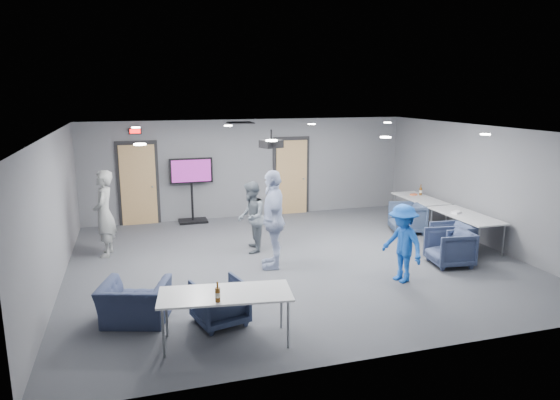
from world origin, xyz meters
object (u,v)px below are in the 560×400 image
object	(u,v)px
table_right_a	(420,200)
person_a	(104,214)
chair_front_a	(220,302)
person_d	(402,243)
person_c	(273,219)
table_right_b	(466,217)
chair_right_a	(407,218)
chair_right_c	(450,248)
bottle_right	(421,191)
person_b	(251,217)
chair_right_b	(452,239)
chair_front_b	(135,303)
table_front_left	(225,296)
tv_stand	(192,186)
bottle_front	(218,294)
projector	(271,144)

from	to	relation	value
table_right_a	person_a	bearing A→B (deg)	91.90
chair_front_a	person_d	bearing A→B (deg)	177.66
person_c	table_right_b	distance (m)	4.54
chair_right_a	chair_right_c	bearing A→B (deg)	3.96
person_c	bottle_right	xyz separation A→B (m)	(4.74, 2.28, -0.15)
person_a	bottle_right	distance (m)	7.98
person_b	chair_right_b	size ratio (longest dim) A/B	2.07
chair_right_a	table_right_b	world-z (taller)	chair_right_a
chair_front_b	table_front_left	distance (m)	1.61
bottle_right	tv_stand	bearing A→B (deg)	163.74
chair_front_b	person_d	bearing A→B (deg)	-158.21
table_right_b	person_d	bearing A→B (deg)	120.95
person_a	bottle_front	world-z (taller)	person_a
person_a	person_d	size ratio (longest dim) A/B	1.26
chair_right_a	chair_right_b	world-z (taller)	chair_right_a
chair_right_b	table_right_b	xyz separation A→B (m)	(0.65, 0.44, 0.34)
bottle_right	table_right_b	bearing A→B (deg)	-95.45
chair_right_b	table_right_a	size ratio (longest dim) A/B	0.44
chair_right_c	table_right_b	world-z (taller)	table_right_b
bottle_right	bottle_front	bearing A→B (deg)	-140.22
chair_right_c	tv_stand	world-z (taller)	tv_stand
person_c	chair_front_a	distance (m)	2.69
person_a	table_right_b	bearing A→B (deg)	84.41
person_b	projector	xyz separation A→B (m)	(0.33, -0.46, 1.62)
person_d	chair_right_c	xyz separation A→B (m)	(1.38, 0.50, -0.36)
chair_front_a	table_right_b	bearing A→B (deg)	-173.93
person_b	bottle_front	bearing A→B (deg)	-3.94
person_a	person_d	bearing A→B (deg)	65.70
tv_stand	person_c	bearing A→B (deg)	-74.38
chair_right_b	chair_front_a	distance (m)	5.63
table_right_b	projector	xyz separation A→B (m)	(-4.40, 0.53, 1.72)
person_a	person_c	distance (m)	3.65
table_front_left	chair_right_c	bearing A→B (deg)	28.56
chair_right_a	table_front_left	size ratio (longest dim) A/B	0.42
table_front_left	bottle_right	distance (m)	8.01
table_front_left	bottle_right	bearing A→B (deg)	46.97
tv_stand	chair_front_a	bearing A→B (deg)	-93.23
table_right_a	projector	world-z (taller)	projector
person_c	tv_stand	xyz separation A→B (m)	(-1.11, 3.98, -0.00)
chair_right_b	table_right_b	size ratio (longest dim) A/B	0.40
chair_right_b	table_front_left	size ratio (longest dim) A/B	0.40
person_d	chair_right_a	bearing A→B (deg)	133.68
person_d	bottle_front	bearing A→B (deg)	-80.23
table_front_left	bottle_right	world-z (taller)	bottle_right
person_d	table_front_left	xyz separation A→B (m)	(-3.53, -1.35, -0.04)
person_d	table_front_left	distance (m)	3.78
person_a	table_right_a	bearing A→B (deg)	98.27
person_a	table_right_a	size ratio (longest dim) A/B	1.06
bottle_right	chair_front_a	bearing A→B (deg)	-144.40
person_b	table_right_b	world-z (taller)	person_b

